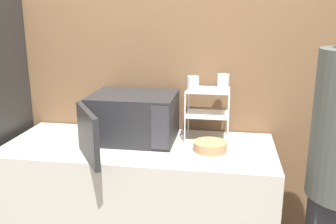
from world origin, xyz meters
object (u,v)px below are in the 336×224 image
object	(u,v)px
dish_rack	(208,103)
glass_front_left	(193,84)
glass_back_right	(223,81)
bowl	(210,146)
microwave	(132,118)

from	to	relation	value
dish_rack	glass_front_left	xyz separation A→B (m)	(-0.09, -0.06, 0.14)
dish_rack	glass_back_right	world-z (taller)	glass_back_right
glass_front_left	bowl	distance (m)	0.39
microwave	glass_back_right	bearing A→B (deg)	15.64
microwave	dish_rack	world-z (taller)	dish_rack
microwave	bowl	world-z (taller)	microwave
microwave	bowl	bearing A→B (deg)	-12.51
microwave	bowl	size ratio (longest dim) A/B	3.89
glass_back_right	bowl	size ratio (longest dim) A/B	0.45
dish_rack	glass_back_right	bearing A→B (deg)	28.95
glass_front_left	glass_back_right	world-z (taller)	same
microwave	glass_front_left	bearing A→B (deg)	6.63
glass_front_left	glass_back_right	xyz separation A→B (m)	(0.18, 0.11, 0.00)
bowl	glass_front_left	bearing A→B (deg)	128.13
dish_rack	microwave	bearing A→B (deg)	-167.26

